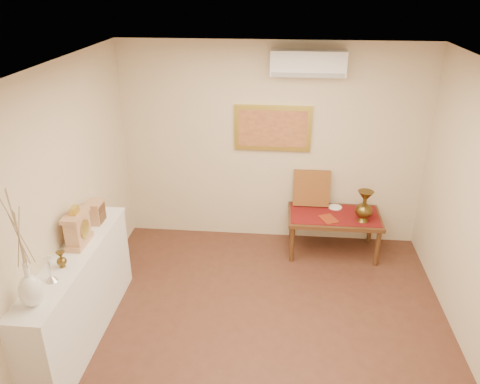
# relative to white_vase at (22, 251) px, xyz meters

# --- Properties ---
(floor) EXTENTS (4.50, 4.50, 0.00)m
(floor) POSITION_rel_white_vase_xyz_m (1.82, 0.76, -1.49)
(floor) COLOR #552F21
(floor) RESTS_ON ground
(ceiling) EXTENTS (4.50, 4.50, 0.00)m
(ceiling) POSITION_rel_white_vase_xyz_m (1.82, 0.76, 1.21)
(ceiling) COLOR silver
(ceiling) RESTS_ON ground
(wall_back) EXTENTS (4.00, 0.02, 2.70)m
(wall_back) POSITION_rel_white_vase_xyz_m (1.82, 3.01, -0.14)
(wall_back) COLOR beige
(wall_back) RESTS_ON ground
(wall_left) EXTENTS (0.02, 4.50, 2.70)m
(wall_left) POSITION_rel_white_vase_xyz_m (-0.18, 0.76, -0.14)
(wall_left) COLOR beige
(wall_left) RESTS_ON ground
(white_vase) EXTENTS (0.19, 0.19, 1.02)m
(white_vase) POSITION_rel_white_vase_xyz_m (0.00, 0.00, 0.00)
(white_vase) COLOR white
(white_vase) RESTS_ON display_ledge
(candlestick) EXTENTS (0.11, 0.11, 0.23)m
(candlestick) POSITION_rel_white_vase_xyz_m (-0.01, 0.33, -0.39)
(candlestick) COLOR silver
(candlestick) RESTS_ON display_ledge
(brass_urn_small) EXTENTS (0.09, 0.09, 0.21)m
(brass_urn_small) POSITION_rel_white_vase_xyz_m (-0.01, 0.55, -0.41)
(brass_urn_small) COLOR brown
(brass_urn_small) RESTS_ON display_ledge
(table_cloth) EXTENTS (1.14, 0.59, 0.01)m
(table_cloth) POSITION_rel_white_vase_xyz_m (2.67, 2.64, -0.94)
(table_cloth) COLOR maroon
(table_cloth) RESTS_ON low_table
(brass_urn_tall) EXTENTS (0.22, 0.22, 0.50)m
(brass_urn_tall) POSITION_rel_white_vase_xyz_m (3.01, 2.50, -0.68)
(brass_urn_tall) COLOR brown
(brass_urn_tall) RESTS_ON table_cloth
(plate) EXTENTS (0.18, 0.18, 0.01)m
(plate) POSITION_rel_white_vase_xyz_m (2.70, 2.84, -0.93)
(plate) COLOR white
(plate) RESTS_ON table_cloth
(menu) EXTENTS (0.26, 0.30, 0.01)m
(menu) POSITION_rel_white_vase_xyz_m (2.58, 2.49, -0.93)
(menu) COLOR maroon
(menu) RESTS_ON table_cloth
(cushion) EXTENTS (0.48, 0.20, 0.49)m
(cushion) POSITION_rel_white_vase_xyz_m (2.37, 2.91, -0.69)
(cushion) COLOR #5E1E12
(cushion) RESTS_ON table_cloth
(display_ledge) EXTENTS (0.37, 2.02, 0.98)m
(display_ledge) POSITION_rel_white_vase_xyz_m (-0.01, 0.76, -1.00)
(display_ledge) COLOR white
(display_ledge) RESTS_ON floor
(mantel_clock) EXTENTS (0.17, 0.36, 0.41)m
(mantel_clock) POSITION_rel_white_vase_xyz_m (-0.01, 0.95, -0.33)
(mantel_clock) COLOR tan
(mantel_clock) RESTS_ON display_ledge
(wooden_chest) EXTENTS (0.16, 0.21, 0.24)m
(wooden_chest) POSITION_rel_white_vase_xyz_m (-0.01, 1.40, -0.39)
(wooden_chest) COLOR tan
(wooden_chest) RESTS_ON display_ledge
(low_table) EXTENTS (1.20, 0.70, 0.55)m
(low_table) POSITION_rel_white_vase_xyz_m (2.67, 2.64, -1.00)
(low_table) COLOR #4E2E17
(low_table) RESTS_ON floor
(painting) EXTENTS (1.00, 0.06, 0.60)m
(painting) POSITION_rel_white_vase_xyz_m (1.82, 2.98, 0.11)
(painting) COLOR gold
(painting) RESTS_ON wall_back
(ac_unit) EXTENTS (0.90, 0.25, 0.30)m
(ac_unit) POSITION_rel_white_vase_xyz_m (2.22, 2.87, 0.96)
(ac_unit) COLOR white
(ac_unit) RESTS_ON wall_back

